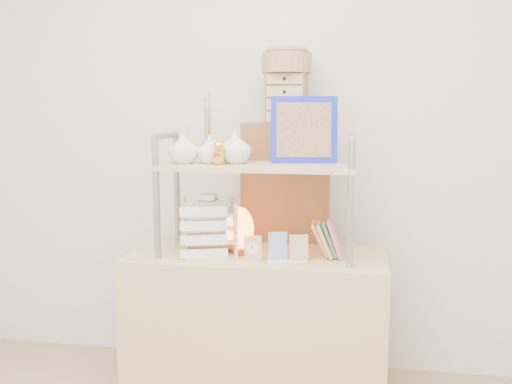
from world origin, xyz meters
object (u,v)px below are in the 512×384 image
at_px(cabinet, 286,251).
at_px(salt_lamp, 240,229).
at_px(desk, 256,330).
at_px(letter_tray, 209,231).

height_order(cabinet, salt_lamp, cabinet).
distance_m(desk, cabinet, 0.49).
distance_m(letter_tray, salt_lamp, 0.15).
relative_size(desk, cabinet, 0.89).
relative_size(cabinet, salt_lamp, 6.21).
relative_size(letter_tray, salt_lamp, 1.31).
bearing_deg(salt_lamp, desk, -9.90).
height_order(desk, cabinet, cabinet).
bearing_deg(desk, letter_tray, -168.37).
height_order(cabinet, letter_tray, cabinet).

